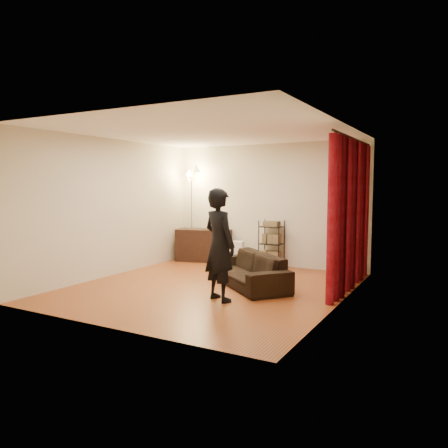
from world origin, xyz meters
The scene contains 14 objects.
floor centered at (0.00, 0.00, 0.00)m, with size 5.00×5.00×0.00m, color #994824.
ceiling centered at (0.00, 0.00, 2.70)m, with size 5.00×5.00×0.00m, color white.
wall_back centered at (0.00, 2.50, 1.35)m, with size 5.00×5.00×0.00m, color beige.
wall_front centered at (0.00, -2.50, 1.35)m, with size 5.00×5.00×0.00m, color beige.
wall_left centered at (-2.25, 0.00, 1.35)m, with size 5.00×5.00×0.00m, color beige.
wall_right centered at (2.25, 0.00, 1.35)m, with size 5.00×5.00×0.00m, color beige.
curtain_rod centered at (2.15, 1.12, 2.58)m, with size 0.04×0.04×2.65m, color black.
curtain centered at (2.13, 1.12, 1.28)m, with size 0.22×2.65×2.55m, color maroon, non-canonical shape.
sofa centered at (0.51, 0.43, 0.29)m, with size 1.99×0.78×0.58m, color black.
person centered at (0.56, -0.67, 0.87)m, with size 0.64×0.42×1.75m, color black.
media_cabinet centered at (-1.49, 2.23, 0.38)m, with size 1.30×0.49×0.76m, color black.
storage_boxes centered at (-0.63, 2.20, 0.27)m, with size 0.32×0.26×0.53m, color silver, non-canonical shape.
wire_shelf centered at (0.20, 2.28, 0.51)m, with size 0.47×0.33×1.03m, color black, non-canonical shape.
floor_lamp centered at (-1.81, 2.16, 1.10)m, with size 0.40×0.40×2.20m, color silver, non-canonical shape.
Camera 1 is at (3.85, -6.49, 1.80)m, focal length 35.00 mm.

